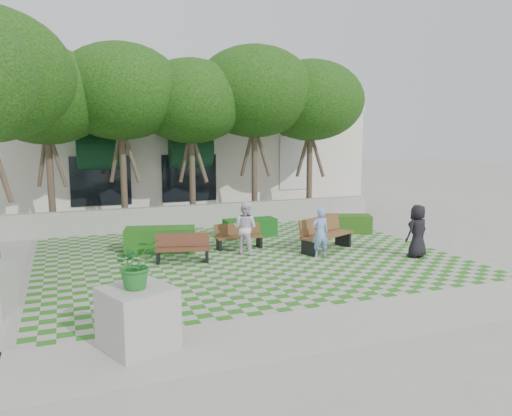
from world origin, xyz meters
name	(u,v)px	position (x,y,z in m)	size (l,w,h in m)	color
ground	(259,265)	(0.00, 0.00, 0.00)	(90.00, 90.00, 0.00)	gray
lawn	(247,257)	(0.00, 1.00, 0.01)	(12.00, 12.00, 0.00)	#2B721E
sidewalk_south	(346,323)	(0.00, -4.70, 0.01)	(16.00, 2.00, 0.01)	#9E9B93
retaining_wall	(202,216)	(0.00, 6.20, 0.45)	(15.00, 0.36, 0.90)	#9E9B93
bench_east	(325,234)	(2.63, 0.91, 0.51)	(2.12, 1.46, 1.07)	brown
bench_mid	(239,237)	(0.16, 2.15, 0.39)	(1.55, 0.57, 0.81)	#51351C
bench_west	(182,248)	(-1.93, 1.14, 0.40)	(1.65, 0.88, 0.83)	#512B1B
hedge_east	(345,224)	(4.71, 3.12, 0.34)	(1.92, 0.77, 0.67)	#214B14
hedge_midright	(250,228)	(1.13, 3.73, 0.33)	(1.86, 0.75, 0.65)	#144D19
hedge_midleft	(160,239)	(-2.30, 2.67, 0.38)	(2.18, 0.87, 0.76)	#1B5215
planter_front	(137,305)	(-3.98, -4.36, 0.79)	(1.41, 1.41, 1.94)	#9E9B93
person_blue	(320,233)	(2.06, 0.19, 0.75)	(0.55, 0.36, 1.50)	#7B9DE1
person_dark	(417,231)	(4.77, -0.88, 0.80)	(0.78, 0.51, 1.60)	black
person_white	(245,228)	(0.10, 1.39, 0.82)	(0.79, 0.62, 1.63)	white
tree_row	(152,92)	(-1.86, 5.95, 5.18)	(17.70, 13.40, 7.41)	#47382B
building	(180,155)	(0.93, 14.08, 2.52)	(18.00, 8.92, 5.15)	silver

